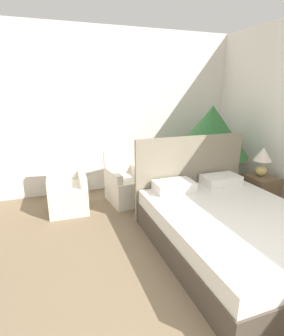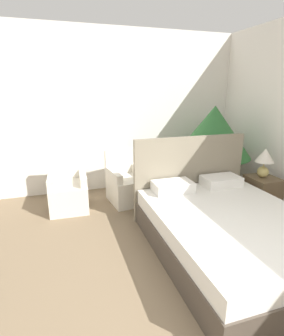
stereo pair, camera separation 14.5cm
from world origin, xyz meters
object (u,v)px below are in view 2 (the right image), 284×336
Objects in this scene: bed at (228,229)px; potted_palm at (213,133)px; armchair_near_window_right at (127,186)px; nightstand at (261,194)px; table_lamp at (265,159)px; armchair_near_window_left at (69,192)px.

potted_palm reaches higher than bed.
nightstand is (1.94, -0.99, 0.00)m from armchair_near_window_right.
bed reaches higher than nightstand.
table_lamp is (-0.01, 0.02, 0.56)m from nightstand.
potted_palm is at bearing -0.20° from armchair_near_window_left.
armchair_near_window_right is 2.23m from table_lamp.
table_lamp is at bearing -16.38° from armchair_near_window_left.
bed is 1.93m from armchair_near_window_right.
potted_palm reaches higher than table_lamp.
armchair_near_window_right is 1.77m from potted_palm.
bed is 2.02m from potted_palm.
potted_palm is at bearing 113.49° from nightstand.
armchair_near_window_right is at bearing 113.99° from bed.
armchair_near_window_left is (-1.76, 1.76, -0.01)m from bed.
armchair_near_window_left is at bearing 134.92° from bed.
bed is 1.39m from nightstand.
nightstand is (0.39, -0.89, -0.84)m from potted_palm.
bed is 2.55× the size of armchair_near_window_right.
potted_palm is (1.55, -0.10, 0.84)m from armchair_near_window_right.
nightstand is at bearing -66.51° from potted_palm.
armchair_near_window_left is 1.57× the size of nightstand.
bed is 4.82× the size of table_lamp.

